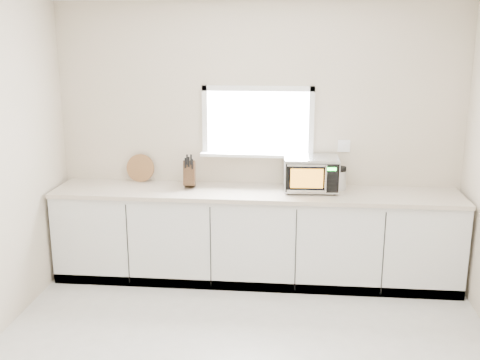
# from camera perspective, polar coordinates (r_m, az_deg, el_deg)

# --- Properties ---
(back_wall) EXTENTS (4.00, 0.17, 2.70)m
(back_wall) POSITION_cam_1_polar(r_m,az_deg,el_deg) (5.60, 1.82, 4.09)
(back_wall) COLOR beige
(back_wall) RESTS_ON ground
(cabinets) EXTENTS (3.92, 0.60, 0.88)m
(cabinets) POSITION_cam_1_polar(r_m,az_deg,el_deg) (5.56, 1.54, -5.86)
(cabinets) COLOR silver
(cabinets) RESTS_ON ground
(countertop) EXTENTS (3.92, 0.64, 0.04)m
(countertop) POSITION_cam_1_polar(r_m,az_deg,el_deg) (5.41, 1.56, -1.33)
(countertop) COLOR beige
(countertop) RESTS_ON cabinets
(microwave) EXTENTS (0.53, 0.44, 0.33)m
(microwave) POSITION_cam_1_polar(r_m,az_deg,el_deg) (5.43, 7.21, 0.71)
(microwave) COLOR black
(microwave) RESTS_ON countertop
(knife_block) EXTENTS (0.14, 0.25, 0.34)m
(knife_block) POSITION_cam_1_polar(r_m,az_deg,el_deg) (5.53, -5.16, 0.74)
(knife_block) COLOR #4A2E1A
(knife_block) RESTS_ON countertop
(cutting_board) EXTENTS (0.28, 0.07, 0.28)m
(cutting_board) POSITION_cam_1_polar(r_m,az_deg,el_deg) (5.81, -10.09, 1.21)
(cutting_board) COLOR brown
(cutting_board) RESTS_ON countertop
(coffee_grinder) EXTENTS (0.14, 0.14, 0.23)m
(coffee_grinder) POSITION_cam_1_polar(r_m,az_deg,el_deg) (5.51, 10.05, 0.19)
(coffee_grinder) COLOR #B6B9BE
(coffee_grinder) RESTS_ON countertop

